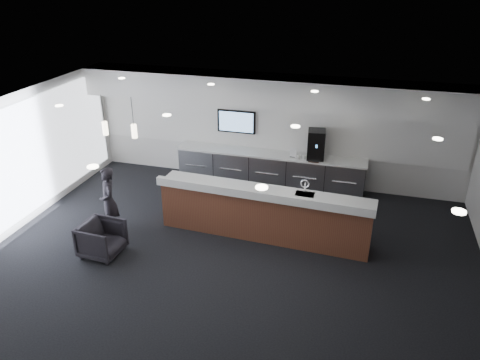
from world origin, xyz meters
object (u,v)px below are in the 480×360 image
(service_counter, at_px, (263,213))
(lounge_guest, at_px, (109,201))
(coffee_machine, at_px, (316,144))
(armchair, at_px, (102,239))

(service_counter, bearing_deg, lounge_guest, -164.18)
(service_counter, height_order, lounge_guest, lounge_guest)
(service_counter, height_order, coffee_machine, coffee_machine)
(armchair, relative_size, lounge_guest, 0.52)
(service_counter, distance_m, armchair, 3.44)
(service_counter, xyz_separation_m, armchair, (-3.04, -1.61, -0.21))
(lounge_guest, bearing_deg, service_counter, 64.27)
(coffee_machine, height_order, lounge_guest, coffee_machine)
(coffee_machine, xyz_separation_m, lounge_guest, (-4.07, -3.30, -0.55))
(coffee_machine, xyz_separation_m, armchair, (-3.80, -4.15, -0.96))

